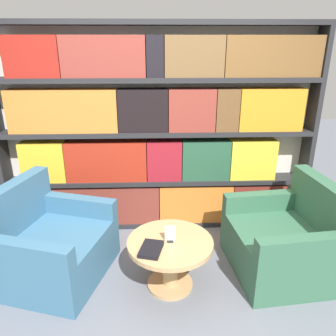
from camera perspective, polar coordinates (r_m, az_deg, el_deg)
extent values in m
plane|color=slate|center=(2.88, -1.45, -23.78)|extent=(14.00, 14.00, 0.00)
cube|color=silver|center=(3.70, -1.95, 6.73)|extent=(3.43, 0.05, 2.24)
cube|color=#262628|center=(3.96, 23.41, 5.97)|extent=(0.05, 0.30, 2.24)
cube|color=#262628|center=(4.00, -1.75, -9.09)|extent=(3.33, 0.30, 0.05)
cube|color=#262628|center=(3.76, -1.83, -2.03)|extent=(3.33, 0.30, 0.05)
cube|color=#262628|center=(3.58, -1.94, 6.24)|extent=(3.33, 0.30, 0.05)
cube|color=#262628|center=(3.48, -2.05, 15.18)|extent=(3.33, 0.30, 0.05)
cube|color=#262628|center=(3.47, -2.18, 23.99)|extent=(3.33, 0.30, 0.05)
cube|color=brown|center=(3.92, -12.63, -6.04)|extent=(1.50, 0.20, 0.46)
cube|color=orange|center=(3.88, 4.81, -5.87)|extent=(0.84, 0.20, 0.46)
cube|color=maroon|center=(4.03, 15.21, -5.51)|extent=(0.60, 0.20, 0.46)
cube|color=gold|center=(3.85, -20.72, 1.07)|extent=(0.48, 0.20, 0.44)
cube|color=#A22817|center=(3.69, -10.59, 1.27)|extent=(0.88, 0.20, 0.44)
cube|color=maroon|center=(3.65, -0.65, 1.41)|extent=(0.38, 0.20, 0.44)
cube|color=#255038|center=(3.69, 6.54, 1.50)|extent=(0.53, 0.20, 0.44)
cube|color=yellow|center=(3.80, 14.40, 1.56)|extent=(0.51, 0.20, 0.44)
cube|color=#CB742D|center=(3.63, -17.74, 9.47)|extent=(1.13, 0.20, 0.44)
cube|color=black|center=(3.50, -4.34, 10.01)|extent=(0.52, 0.20, 0.44)
cube|color=brown|center=(3.52, 4.13, 10.07)|extent=(0.49, 0.20, 0.44)
cube|color=brown|center=(3.58, 10.16, 9.98)|extent=(0.24, 0.20, 0.44)
cube|color=orange|center=(3.71, 17.33, 9.74)|extent=(0.68, 0.20, 0.44)
cube|color=maroon|center=(3.64, -22.44, 17.49)|extent=(0.54, 0.20, 0.40)
cube|color=maroon|center=(3.48, -11.12, 18.52)|extent=(0.83, 0.20, 0.40)
cube|color=black|center=(3.44, -2.27, 18.84)|extent=(0.17, 0.20, 0.40)
cube|color=brown|center=(3.46, 4.55, 18.81)|extent=(0.59, 0.20, 0.40)
cube|color=brown|center=(3.64, 17.64, 18.05)|extent=(0.97, 0.20, 0.40)
cube|color=#386684|center=(3.27, -18.96, -14.05)|extent=(1.09, 1.14, 0.42)
cube|color=#386684|center=(3.26, -25.27, -6.26)|extent=(0.40, 0.94, 0.45)
cube|color=#386684|center=(2.80, -22.97, -13.58)|extent=(0.73, 0.32, 0.18)
cube|color=#386684|center=(3.38, -14.89, -6.38)|extent=(0.73, 0.32, 0.18)
cube|color=#336047|center=(3.34, 18.89, -13.27)|extent=(0.96, 1.02, 0.42)
cube|color=#336047|center=(3.30, 25.42, -5.91)|extent=(0.24, 0.94, 0.45)
cube|color=#336047|center=(3.47, 15.49, -5.64)|extent=(0.73, 0.20, 0.18)
cube|color=#336047|center=(2.85, 21.99, -12.76)|extent=(0.73, 0.20, 0.18)
cylinder|color=tan|center=(2.98, 0.36, -16.60)|extent=(0.13, 0.13, 0.42)
cylinder|color=tan|center=(3.10, 0.35, -19.46)|extent=(0.40, 0.40, 0.03)
cylinder|color=tan|center=(2.84, 0.37, -12.93)|extent=(0.73, 0.73, 0.04)
cube|color=black|center=(2.83, 0.37, -12.51)|extent=(0.05, 0.06, 0.01)
cube|color=silver|center=(2.79, 0.38, -11.35)|extent=(0.09, 0.01, 0.15)
cube|color=black|center=(2.71, -2.96, -13.93)|extent=(0.22, 0.27, 0.03)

